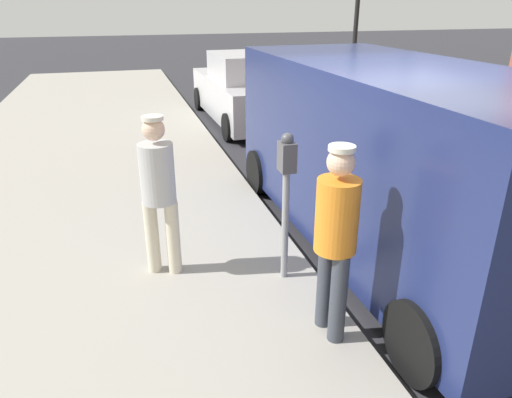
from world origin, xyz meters
The scene contains 7 objects.
ground_plane centered at (0.00, 0.00, 0.00)m, with size 80.00×80.00×0.00m, color #2D2D33.
sidewalk_slab centered at (3.50, 0.00, 0.07)m, with size 5.00×32.00×0.15m, color #9E998E.
parking_meter_near centered at (1.35, 0.49, 1.18)m, with size 0.14×0.18×1.52m.
pedestrian_in_orange centered at (1.27, 1.43, 1.10)m, with size 0.34×0.36×1.66m.
pedestrian_in_gray centered at (2.52, 0.05, 1.09)m, with size 0.35×0.34×1.65m.
parked_van centered at (-0.15, -0.12, 1.15)m, with size 2.21×5.24×2.15m.
parked_sedan_behind centered at (-0.22, -6.76, 0.75)m, with size 2.01×4.43×1.65m.
Camera 1 is at (2.79, 4.44, 2.78)m, focal length 33.05 mm.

